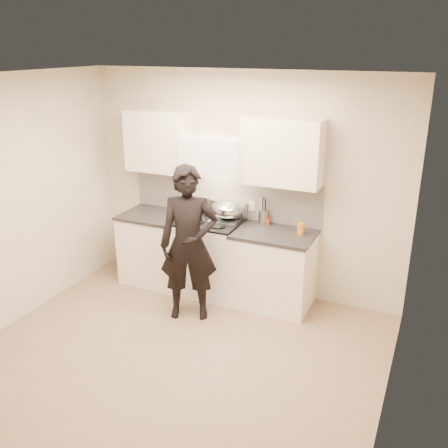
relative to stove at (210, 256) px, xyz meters
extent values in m
plane|color=#8A7057|center=(0.30, -1.42, -0.47)|extent=(4.00, 4.00, 0.00)
cube|color=beige|center=(0.30, 0.33, 0.88)|extent=(4.00, 0.04, 2.70)
cube|color=beige|center=(0.30, -3.17, 0.88)|extent=(4.00, 0.04, 2.70)
cube|color=beige|center=(-1.70, -1.42, 0.88)|extent=(0.04, 3.50, 2.70)
cube|color=beige|center=(2.30, -1.42, 0.88)|extent=(0.04, 3.50, 2.70)
cube|color=white|center=(0.30, -1.42, 2.22)|extent=(4.00, 3.50, 0.02)
cube|color=silver|center=(0.05, 0.31, 0.71)|extent=(2.50, 0.02, 0.53)
cube|color=#A1A1A1|center=(0.00, 0.28, 0.56)|extent=(0.76, 0.08, 0.20)
cube|color=white|center=(0.00, 0.13, 1.28)|extent=(0.76, 0.40, 0.40)
cylinder|color=silver|center=(0.00, -0.05, 1.10)|extent=(0.66, 0.02, 0.02)
cube|color=white|center=(0.83, 0.16, 1.35)|extent=(0.90, 0.33, 0.75)
cube|color=white|center=(-0.78, 0.16, 1.35)|extent=(0.80, 0.33, 0.75)
cube|color=beige|center=(0.43, 0.30, 0.63)|extent=(0.08, 0.01, 0.12)
cube|color=white|center=(0.00, 0.00, -0.01)|extent=(0.76, 0.65, 0.92)
cube|color=black|center=(0.00, 0.00, 0.46)|extent=(0.76, 0.65, 0.02)
cube|color=silver|center=(0.16, 0.12, 0.47)|extent=(0.36, 0.34, 0.01)
cylinder|color=silver|center=(0.00, -0.29, 0.31)|extent=(0.62, 0.02, 0.02)
cylinder|color=black|center=(-0.18, -0.15, 0.48)|extent=(0.18, 0.18, 0.01)
cylinder|color=black|center=(0.18, -0.15, 0.48)|extent=(0.18, 0.18, 0.01)
cylinder|color=black|center=(-0.18, 0.15, 0.48)|extent=(0.18, 0.18, 0.01)
cylinder|color=black|center=(0.18, 0.15, 0.48)|extent=(0.18, 0.18, 0.01)
cube|color=white|center=(0.83, 0.00, -0.03)|extent=(0.90, 0.65, 0.88)
cube|color=black|center=(0.83, 0.00, 0.43)|extent=(0.92, 0.67, 0.04)
cube|color=white|center=(-0.78, 0.00, -0.03)|extent=(0.80, 0.65, 0.88)
cube|color=black|center=(-0.78, 0.00, 0.43)|extent=(0.82, 0.67, 0.04)
ellipsoid|color=silver|center=(0.19, 0.15, 0.59)|extent=(0.38, 0.38, 0.21)
torus|color=silver|center=(0.19, 0.15, 0.64)|extent=(0.40, 0.40, 0.02)
ellipsoid|color=beige|center=(0.19, 0.15, 0.58)|extent=(0.22, 0.22, 0.10)
cylinder|color=white|center=(0.13, -0.01, 0.70)|extent=(0.05, 0.28, 0.21)
cylinder|color=silver|center=(-0.14, -0.10, 0.56)|extent=(0.26, 0.26, 0.15)
cube|color=silver|center=(-0.27, -0.08, 0.62)|extent=(0.05, 0.03, 0.01)
cube|color=silver|center=(0.00, -0.13, 0.62)|extent=(0.05, 0.03, 0.01)
cylinder|color=#A1A1A1|center=(0.61, 0.23, 0.53)|extent=(0.12, 0.12, 0.17)
cylinder|color=black|center=(0.63, 0.22, 0.61)|extent=(0.01, 0.01, 0.30)
cylinder|color=white|center=(0.63, 0.24, 0.61)|extent=(0.01, 0.01, 0.30)
cylinder|color=#A1A1A1|center=(0.62, 0.26, 0.61)|extent=(0.01, 0.01, 0.30)
cylinder|color=black|center=(0.60, 0.26, 0.61)|extent=(0.01, 0.01, 0.30)
cylinder|color=#A1A1A1|center=(0.58, 0.25, 0.61)|extent=(0.01, 0.01, 0.30)
cylinder|color=white|center=(0.58, 0.22, 0.61)|extent=(0.01, 0.01, 0.30)
cylinder|color=black|center=(0.59, 0.21, 0.61)|extent=(0.01, 0.01, 0.30)
cylinder|color=#A1A1A1|center=(0.62, 0.21, 0.61)|extent=(0.01, 0.01, 0.30)
cylinder|color=#C04811|center=(0.67, 0.22, 0.48)|extent=(0.04, 0.04, 0.07)
cylinder|color=#C41B00|center=(0.67, 0.22, 0.53)|extent=(0.04, 0.04, 0.02)
cylinder|color=#C47613|center=(1.12, 0.06, 0.51)|extent=(0.08, 0.08, 0.14)
imported|color=black|center=(0.05, -0.64, 0.41)|extent=(0.76, 0.64, 1.77)
camera|label=1|loc=(2.49, -5.12, 2.50)|focal=40.00mm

